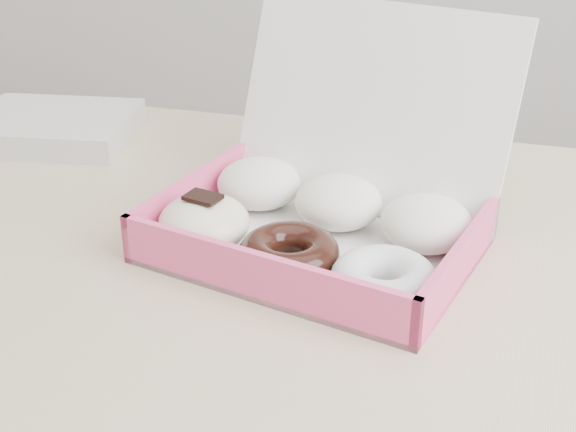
# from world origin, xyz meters

# --- Properties ---
(table) EXTENTS (1.20, 0.80, 0.75)m
(table) POSITION_xyz_m (0.00, 0.00, 0.67)
(table) COLOR tan
(table) RESTS_ON ground
(donut_box) EXTENTS (0.40, 0.38, 0.24)m
(donut_box) POSITION_xyz_m (0.05, 0.03, 0.79)
(donut_box) COLOR white
(donut_box) RESTS_ON table
(newspapers) EXTENTS (0.25, 0.21, 0.04)m
(newspapers) POSITION_xyz_m (-0.41, 0.23, 0.77)
(newspapers) COLOR silver
(newspapers) RESTS_ON table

